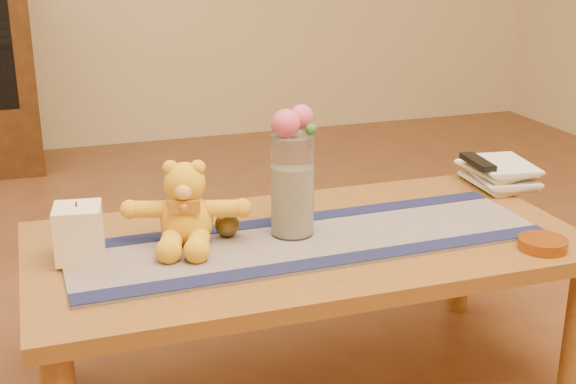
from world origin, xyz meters
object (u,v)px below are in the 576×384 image
object	(u,v)px
teddy_bear	(186,204)
glass_vase	(292,185)
bronze_ball	(227,225)
amber_dish	(543,244)
book_bottom	(474,184)
tv_remote	(478,162)
pillar_candle	(79,233)

from	to	relation	value
teddy_bear	glass_vase	bearing A→B (deg)	10.49
teddy_bear	bronze_ball	xyz separation A→B (m)	(0.10, 0.01, -0.07)
teddy_bear	amber_dish	xyz separation A→B (m)	(0.83, -0.31, -0.09)
book_bottom	tv_remote	world-z (taller)	tv_remote
glass_vase	amber_dish	world-z (taller)	glass_vase
bronze_ball	pillar_candle	bearing A→B (deg)	-176.62
teddy_bear	glass_vase	xyz separation A→B (m)	(0.27, -0.03, 0.03)
teddy_bear	amber_dish	size ratio (longest dim) A/B	2.49
teddy_bear	glass_vase	size ratio (longest dim) A/B	1.15
glass_vase	amber_dish	bearing A→B (deg)	-26.42
pillar_candle	amber_dish	bearing A→B (deg)	-15.00
teddy_bear	bronze_ball	bearing A→B (deg)	19.84
glass_vase	amber_dish	size ratio (longest dim) A/B	2.17
book_bottom	tv_remote	bearing A→B (deg)	-93.00
tv_remote	book_bottom	bearing A→B (deg)	90.00
pillar_candle	glass_vase	distance (m)	0.53
book_bottom	tv_remote	distance (m)	0.08
teddy_bear	tv_remote	bearing A→B (deg)	26.25
glass_vase	book_bottom	world-z (taller)	glass_vase
pillar_candle	tv_remote	distance (m)	1.19
pillar_candle	bronze_ball	bearing A→B (deg)	3.38
glass_vase	bronze_ball	size ratio (longest dim) A/B	4.14
bronze_ball	tv_remote	distance (m)	0.83
book_bottom	amber_dish	size ratio (longest dim) A/B	1.86
teddy_bear	pillar_candle	distance (m)	0.26
pillar_candle	glass_vase	world-z (taller)	glass_vase
bronze_ball	amber_dish	bearing A→B (deg)	-23.41
bronze_ball	tv_remote	size ratio (longest dim) A/B	0.39
pillar_candle	bronze_ball	world-z (taller)	pillar_candle
amber_dish	bronze_ball	bearing A→B (deg)	156.59
pillar_candle	book_bottom	distance (m)	1.20
pillar_candle	tv_remote	xyz separation A→B (m)	(1.18, 0.17, 0.01)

